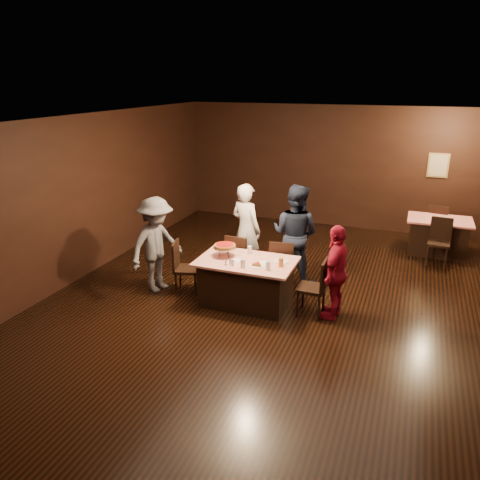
# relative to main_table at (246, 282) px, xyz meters

# --- Properties ---
(room) EXTENTS (10.00, 10.04, 3.02)m
(room) POSITION_rel_main_table_xyz_m (0.70, -0.04, 1.75)
(room) COLOR black
(room) RESTS_ON ground
(main_table) EXTENTS (1.60, 1.00, 0.77)m
(main_table) POSITION_rel_main_table_xyz_m (0.00, 0.00, 0.00)
(main_table) COLOR #B7200C
(main_table) RESTS_ON ground
(back_table) EXTENTS (1.30, 0.90, 0.77)m
(back_table) POSITION_rel_main_table_xyz_m (3.03, 3.70, 0.00)
(back_table) COLOR red
(back_table) RESTS_ON ground
(chair_far_left) EXTENTS (0.44, 0.44, 0.95)m
(chair_far_left) POSITION_rel_main_table_xyz_m (-0.40, 0.75, 0.09)
(chair_far_left) COLOR black
(chair_far_left) RESTS_ON ground
(chair_far_right) EXTENTS (0.48, 0.48, 0.95)m
(chair_far_right) POSITION_rel_main_table_xyz_m (0.40, 0.75, 0.09)
(chair_far_right) COLOR black
(chair_far_right) RESTS_ON ground
(chair_end_left) EXTENTS (0.51, 0.51, 0.95)m
(chair_end_left) POSITION_rel_main_table_xyz_m (-1.10, 0.00, 0.09)
(chair_end_left) COLOR black
(chair_end_left) RESTS_ON ground
(chair_end_right) EXTENTS (0.43, 0.43, 0.95)m
(chair_end_right) POSITION_rel_main_table_xyz_m (1.10, 0.00, 0.09)
(chair_end_right) COLOR black
(chair_end_right) RESTS_ON ground
(chair_back_near) EXTENTS (0.45, 0.45, 0.95)m
(chair_back_near) POSITION_rel_main_table_xyz_m (3.03, 3.00, 0.09)
(chair_back_near) COLOR black
(chair_back_near) RESTS_ON ground
(chair_back_far) EXTENTS (0.50, 0.50, 0.95)m
(chair_back_far) POSITION_rel_main_table_xyz_m (3.03, 4.30, 0.09)
(chair_back_far) COLOR black
(chair_back_far) RESTS_ON ground
(diner_white_jacket) EXTENTS (0.75, 0.62, 1.78)m
(diner_white_jacket) POSITION_rel_main_table_xyz_m (-0.45, 1.20, 0.50)
(diner_white_jacket) COLOR white
(diner_white_jacket) RESTS_ON ground
(diner_navy_hoodie) EXTENTS (1.01, 0.85, 1.84)m
(diner_navy_hoodie) POSITION_rel_main_table_xyz_m (0.51, 1.17, 0.54)
(diner_navy_hoodie) COLOR black
(diner_navy_hoodie) RESTS_ON ground
(diner_grey_knit) EXTENTS (0.95, 1.24, 1.70)m
(diner_grey_knit) POSITION_rel_main_table_xyz_m (-1.66, -0.06, 0.47)
(diner_grey_knit) COLOR slate
(diner_grey_knit) RESTS_ON ground
(diner_red_shirt) EXTENTS (0.49, 0.93, 1.53)m
(diner_red_shirt) POSITION_rel_main_table_xyz_m (1.46, 0.05, 0.38)
(diner_red_shirt) COLOR #A5122B
(diner_red_shirt) RESTS_ON ground
(pizza_stand) EXTENTS (0.38, 0.38, 0.22)m
(pizza_stand) POSITION_rel_main_table_xyz_m (-0.40, 0.05, 0.57)
(pizza_stand) COLOR black
(pizza_stand) RESTS_ON main_table
(plate_with_slice) EXTENTS (0.25, 0.25, 0.06)m
(plate_with_slice) POSITION_rel_main_table_xyz_m (0.25, -0.18, 0.41)
(plate_with_slice) COLOR white
(plate_with_slice) RESTS_ON main_table
(plate_empty) EXTENTS (0.25, 0.25, 0.01)m
(plate_empty) POSITION_rel_main_table_xyz_m (0.55, 0.15, 0.39)
(plate_empty) COLOR white
(plate_empty) RESTS_ON main_table
(glass_front_left) EXTENTS (0.08, 0.08, 0.14)m
(glass_front_left) POSITION_rel_main_table_xyz_m (0.05, -0.30, 0.46)
(glass_front_left) COLOR silver
(glass_front_left) RESTS_ON main_table
(glass_front_right) EXTENTS (0.08, 0.08, 0.14)m
(glass_front_right) POSITION_rel_main_table_xyz_m (0.45, -0.25, 0.46)
(glass_front_right) COLOR silver
(glass_front_right) RESTS_ON main_table
(glass_amber) EXTENTS (0.08, 0.08, 0.14)m
(glass_amber) POSITION_rel_main_table_xyz_m (0.60, -0.05, 0.46)
(glass_amber) COLOR #BF7F26
(glass_amber) RESTS_ON main_table
(glass_back) EXTENTS (0.08, 0.08, 0.14)m
(glass_back) POSITION_rel_main_table_xyz_m (-0.05, 0.30, 0.46)
(glass_back) COLOR silver
(glass_back) RESTS_ON main_table
(condiments) EXTENTS (0.17, 0.10, 0.09)m
(condiments) POSITION_rel_main_table_xyz_m (-0.18, -0.28, 0.43)
(condiments) COLOR silver
(condiments) RESTS_ON main_table
(napkin_center) EXTENTS (0.19, 0.19, 0.01)m
(napkin_center) POSITION_rel_main_table_xyz_m (0.30, 0.00, 0.39)
(napkin_center) COLOR white
(napkin_center) RESTS_ON main_table
(napkin_left) EXTENTS (0.21, 0.21, 0.01)m
(napkin_left) POSITION_rel_main_table_xyz_m (-0.15, -0.05, 0.39)
(napkin_left) COLOR white
(napkin_left) RESTS_ON main_table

